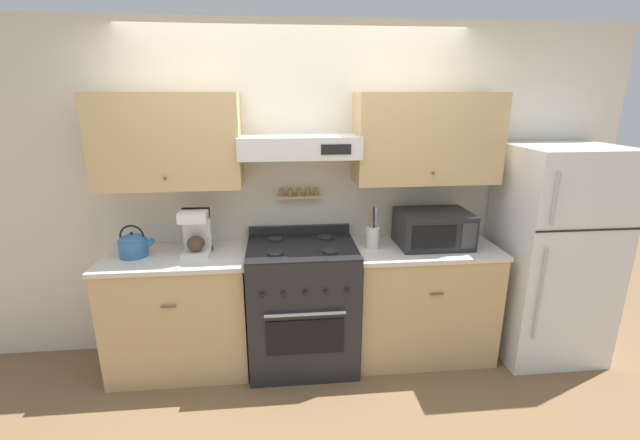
% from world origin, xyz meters
% --- Properties ---
extents(ground_plane, '(16.00, 16.00, 0.00)m').
position_xyz_m(ground_plane, '(0.00, 0.00, 0.00)').
color(ground_plane, brown).
extents(wall_back, '(5.20, 0.46, 2.55)m').
position_xyz_m(wall_back, '(0.01, 0.58, 1.41)').
color(wall_back, beige).
rests_on(wall_back, ground_plane).
extents(counter_left, '(1.03, 0.61, 0.91)m').
position_xyz_m(counter_left, '(-0.92, 0.31, 0.46)').
color(counter_left, tan).
rests_on(counter_left, ground_plane).
extents(counter_right, '(1.09, 0.61, 0.91)m').
position_xyz_m(counter_right, '(0.95, 0.31, 0.46)').
color(counter_right, tan).
rests_on(counter_right, ground_plane).
extents(stove_range, '(0.80, 0.67, 1.03)m').
position_xyz_m(stove_range, '(-0.00, 0.28, 0.48)').
color(stove_range, '#232326').
rests_on(stove_range, ground_plane).
extents(refrigerator, '(0.78, 0.71, 1.67)m').
position_xyz_m(refrigerator, '(1.95, 0.25, 0.84)').
color(refrigerator, white).
rests_on(refrigerator, ground_plane).
extents(tea_kettle, '(0.25, 0.20, 0.23)m').
position_xyz_m(tea_kettle, '(-1.20, 0.32, 1.00)').
color(tea_kettle, teal).
rests_on(tea_kettle, counter_left).
extents(coffee_maker, '(0.20, 0.23, 0.33)m').
position_xyz_m(coffee_maker, '(-0.76, 0.35, 1.08)').
color(coffee_maker, white).
rests_on(coffee_maker, counter_left).
extents(microwave, '(0.54, 0.41, 0.26)m').
position_xyz_m(microwave, '(1.01, 0.34, 1.04)').
color(microwave, '#232326').
rests_on(microwave, counter_right).
extents(utensil_crock, '(0.11, 0.11, 0.32)m').
position_xyz_m(utensil_crock, '(0.54, 0.32, 1.00)').
color(utensil_crock, silver).
rests_on(utensil_crock, counter_right).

